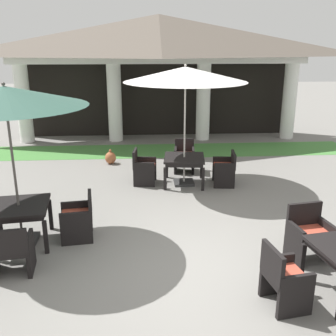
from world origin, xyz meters
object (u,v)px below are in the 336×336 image
at_px(patio_chair_mid_right_east, 225,169).
at_px(terracotta_urn, 111,158).
at_px(patio_chair_mid_right_north, 184,157).
at_px(patio_chair_mid_left_south, 10,251).
at_px(patio_umbrella_mid_left, 5,98).
at_px(patio_chair_near_foreground_north, 309,235).
at_px(patio_chair_mid_right_west, 143,168).
at_px(patio_chair_mid_left_east, 79,218).
at_px(patio_chair_near_foreground_west, 284,279).
at_px(patio_umbrella_mid_right, 185,75).
at_px(patio_table_mid_left, 19,210).
at_px(patio_table_mid_right, 184,161).

bearing_deg(patio_chair_mid_right_east, terracotta_urn, 62.90).
bearing_deg(patio_chair_mid_right_north, patio_chair_mid_left_south, 63.09).
distance_m(patio_umbrella_mid_left, patio_chair_mid_left_south, 2.41).
bearing_deg(patio_chair_near_foreground_north, terracotta_urn, -66.30).
xyz_separation_m(patio_chair_mid_right_west, terracotta_urn, (-0.96, 1.75, -0.22)).
relative_size(patio_umbrella_mid_left, patio_chair_mid_right_east, 3.39).
relative_size(patio_chair_mid_left_east, patio_chair_mid_right_east, 1.01).
bearing_deg(patio_chair_near_foreground_west, patio_umbrella_mid_right, -179.97).
bearing_deg(patio_chair_mid_right_north, patio_chair_near_foreground_north, 114.46).
height_order(patio_chair_near_foreground_north, patio_chair_mid_right_east, patio_chair_near_foreground_north).
distance_m(patio_table_mid_left, patio_chair_mid_right_east, 5.05).
bearing_deg(patio_table_mid_left, patio_chair_mid_left_south, -82.72).
relative_size(patio_table_mid_left, patio_umbrella_mid_left, 0.39).
relative_size(patio_chair_mid_left_south, terracotta_urn, 1.92).
xyz_separation_m(patio_chair_mid_right_east, terracotta_urn, (-3.00, 1.97, -0.23)).
xyz_separation_m(patio_umbrella_mid_left, patio_chair_mid_right_north, (3.32, 3.89, -2.17)).
bearing_deg(patio_chair_near_foreground_north, patio_chair_mid_left_east, -23.48).
xyz_separation_m(patio_chair_near_foreground_west, patio_chair_mid_left_east, (-3.04, 2.15, -0.01)).
bearing_deg(patio_chair_mid_right_north, patio_umbrella_mid_left, 55.80).
height_order(patio_chair_near_foreground_north, patio_table_mid_right, patio_chair_near_foreground_north).
distance_m(patio_chair_near_foreground_west, patio_chair_mid_right_west, 5.34).
height_order(patio_chair_near_foreground_north, terracotta_urn, patio_chair_near_foreground_north).
relative_size(patio_chair_near_foreground_north, patio_table_mid_left, 0.82).
bearing_deg(patio_umbrella_mid_left, patio_chair_mid_right_west, 53.81).
relative_size(patio_chair_near_foreground_west, patio_table_mid_left, 0.80).
xyz_separation_m(patio_chair_near_foreground_west, patio_chair_mid_right_east, (0.19, 4.79, 0.00)).
bearing_deg(patio_chair_mid_right_north, terracotta_urn, -15.75).
relative_size(patio_table_mid_left, patio_chair_mid_right_west, 1.27).
bearing_deg(patio_chair_mid_right_west, patio_chair_mid_left_east, -16.42).
height_order(patio_table_mid_right, patio_chair_mid_right_west, patio_chair_mid_right_west).
bearing_deg(patio_chair_mid_left_east, patio_table_mid_left, 90.00).
relative_size(patio_table_mid_right, patio_chair_mid_right_north, 1.24).
bearing_deg(patio_chair_mid_right_west, patio_chair_mid_left_south, -21.11).
bearing_deg(patio_chair_near_foreground_west, patio_umbrella_mid_left, -126.18).
xyz_separation_m(patio_chair_mid_left_south, terracotta_urn, (1.10, 5.73, -0.21)).
height_order(patio_chair_near_foreground_west, terracotta_urn, patio_chair_near_foreground_west).
xyz_separation_m(patio_chair_mid_right_west, patio_chair_mid_right_east, (2.04, -0.22, 0.01)).
bearing_deg(patio_chair_mid_left_south, patio_chair_mid_right_north, 49.57).
bearing_deg(patio_chair_mid_left_east, terracotta_urn, -10.17).
distance_m(patio_chair_mid_left_east, patio_chair_mid_right_east, 4.17).
xyz_separation_m(patio_chair_mid_left_east, patio_chair_mid_right_east, (3.23, 2.64, 0.02)).
xyz_separation_m(patio_chair_mid_left_east, patio_umbrella_mid_right, (2.22, 2.75, 2.31)).
bearing_deg(patio_chair_near_foreground_north, patio_table_mid_left, -19.28).
distance_m(patio_chair_mid_left_south, patio_chair_mid_right_east, 5.56).
relative_size(patio_chair_mid_left_south, patio_chair_mid_right_west, 0.96).
relative_size(patio_chair_mid_right_west, patio_chair_mid_right_east, 1.05).
relative_size(patio_chair_mid_right_west, patio_chair_mid_right_north, 1.00).
bearing_deg(patio_table_mid_left, patio_chair_mid_left_east, 7.28).
bearing_deg(patio_umbrella_mid_right, patio_table_mid_left, -138.10).
xyz_separation_m(patio_umbrella_mid_right, terracotta_urn, (-1.98, 1.86, -2.52)).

